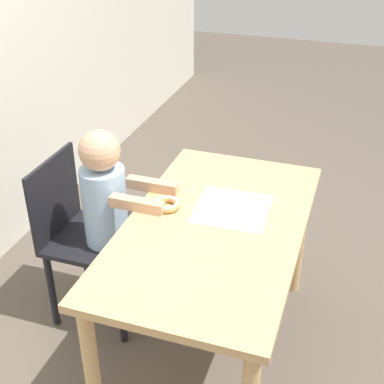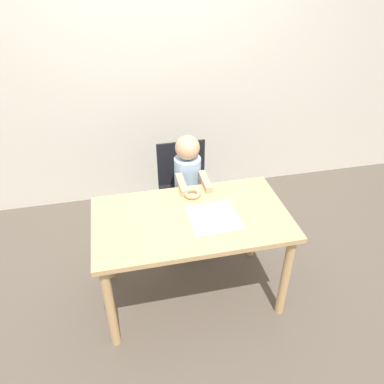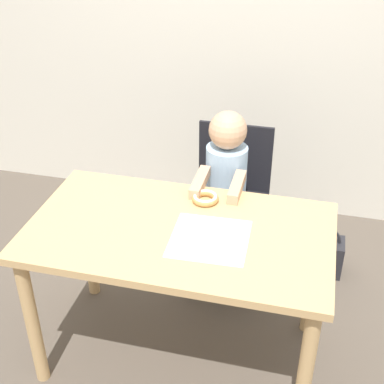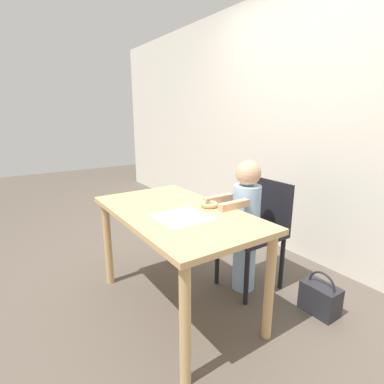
# 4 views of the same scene
# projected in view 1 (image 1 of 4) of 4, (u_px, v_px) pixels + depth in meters

# --- Properties ---
(ground_plane) EXTENTS (12.00, 12.00, 0.00)m
(ground_plane) POSITION_uv_depth(u_px,v_px,m) (211.00, 350.00, 2.60)
(ground_plane) COLOR brown
(dining_table) EXTENTS (1.28, 0.73, 0.74)m
(dining_table) POSITION_uv_depth(u_px,v_px,m) (214.00, 244.00, 2.28)
(dining_table) COLOR tan
(dining_table) RESTS_ON ground_plane
(chair) EXTENTS (0.41, 0.45, 0.86)m
(chair) POSITION_uv_depth(u_px,v_px,m) (86.00, 236.00, 2.63)
(chair) COLOR black
(chair) RESTS_ON ground_plane
(child_figure) EXTENTS (0.23, 0.44, 1.04)m
(child_figure) POSITION_uv_depth(u_px,v_px,m) (108.00, 225.00, 2.55)
(child_figure) COLOR #99BCE0
(child_figure) RESTS_ON ground_plane
(donut) EXTENTS (0.12, 0.12, 0.03)m
(donut) POSITION_uv_depth(u_px,v_px,m) (167.00, 204.00, 2.33)
(donut) COLOR tan
(donut) RESTS_ON dining_table
(napkin) EXTENTS (0.33, 0.33, 0.00)m
(napkin) POSITION_uv_depth(u_px,v_px,m) (232.00, 209.00, 2.33)
(napkin) COLOR white
(napkin) RESTS_ON dining_table
(handbag) EXTENTS (0.25, 0.16, 0.31)m
(handbag) POSITION_uv_depth(u_px,v_px,m) (117.00, 232.00, 3.27)
(handbag) COLOR #232328
(handbag) RESTS_ON ground_plane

